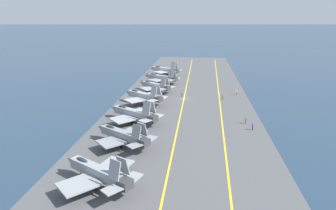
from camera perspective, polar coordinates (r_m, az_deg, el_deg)
The scene contains 16 objects.
ground_plane at distance 101.95m, azimuth 3.04°, elevation 1.03°, with size 2000.00×2000.00×0.00m, color #23384C.
carrier_deck at distance 101.89m, azimuth 3.04°, elevation 1.14°, with size 211.11×43.51×0.40m, color #4C4C4F.
deck_stripe_foul_line at distance 101.94m, azimuth 9.78°, elevation 1.04°, with size 190.00×0.36×0.01m, color yellow.
deck_stripe_centerline at distance 101.84m, azimuth 3.04°, elevation 1.25°, with size 190.00×0.36×0.01m, color yellow.
parked_jet_nearest at distance 51.52m, azimuth -13.33°, elevation -12.22°, with size 13.72×15.09×6.38m.
parked_jet_second at distance 65.31m, azimuth -8.72°, elevation -5.63°, with size 12.64×15.02×6.11m.
parked_jet_third at distance 79.43m, azimuth -6.66°, elevation -1.55°, with size 13.77×16.00×6.44m.
parked_jet_fourth at distance 94.75m, azimuth -4.69°, elevation 1.77°, with size 13.52×15.02×6.65m.
parked_jet_fifth at distance 110.83m, azimuth -2.57°, elevation 3.73°, with size 12.94×14.74×5.76m.
parked_jet_sixth at distance 125.02m, azimuth -1.37°, elevation 5.28°, with size 12.59×16.18×5.91m.
parked_jet_seventh at distance 141.42m, azimuth -0.65°, elevation 6.76°, with size 12.79×15.92×6.76m.
crew_green_vest at distance 102.34m, azimuth 10.37°, elevation 1.63°, with size 0.40×0.46×1.77m.
crew_blue_vest at distance 103.41m, azimuth 2.67°, elevation 2.02°, with size 0.46×0.45×1.70m.
crew_brown_vest at distance 80.41m, azimuth 14.60°, elevation -2.81°, with size 0.39×0.45×1.73m.
crew_yellow_vest at distance 109.36m, azimuth 12.93°, elevation 2.44°, with size 0.46×0.41×1.77m.
crew_purple_vest at distance 76.42m, azimuth 15.82°, elevation -3.92°, with size 0.45×0.37×1.78m.
Camera 1 is at (-98.07, -5.11, 27.36)m, focal length 32.00 mm.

